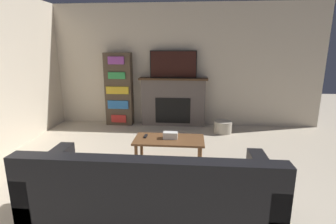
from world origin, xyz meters
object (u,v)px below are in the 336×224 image
Objects in this scene: tv at (173,64)px; storage_basket at (223,127)px; couch at (152,203)px; fireplace at (173,102)px; bookshelf at (119,89)px; coffee_table at (169,142)px.

tv is 1.73m from storage_basket.
couch reaches higher than storage_basket.
fireplace is at bearing 90.00° from tv.
fireplace is 4.18× the size of storage_basket.
bookshelf is 4.48× the size of storage_basket.
tv is (-0.00, -0.02, 0.84)m from fireplace.
coffee_table is at bearing 88.61° from couch.
fireplace reaches higher than couch.
tv is at bearing 157.85° from storage_basket.
storage_basket is at bearing 57.59° from coffee_table.
coffee_table reaches higher than storage_basket.
storage_basket is (1.09, -0.46, -0.43)m from fireplace.
tv is 0.46× the size of couch.
tv is 2.81× the size of storage_basket.
couch is (0.04, -3.62, -0.24)m from fireplace.
fireplace reaches higher than storage_basket.
fireplace is 1.26m from storage_basket.
tv reaches higher than storage_basket.
coffee_table is 0.65× the size of bookshelf.
tv is 2.29m from coffee_table.
tv is at bearing 0.14° from bookshelf.
fireplace is 0.68× the size of couch.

